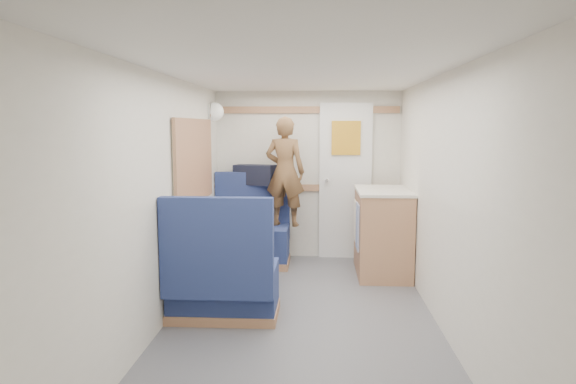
# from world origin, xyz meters

# --- Properties ---
(floor) EXTENTS (4.50, 4.50, 0.00)m
(floor) POSITION_xyz_m (0.00, 0.00, 0.00)
(floor) COLOR #515156
(floor) RESTS_ON ground
(ceiling) EXTENTS (4.50, 4.50, 0.00)m
(ceiling) POSITION_xyz_m (0.00, 0.00, 2.00)
(ceiling) COLOR silver
(ceiling) RESTS_ON wall_back
(wall_back) EXTENTS (2.20, 0.02, 2.00)m
(wall_back) POSITION_xyz_m (0.00, 2.25, 1.00)
(wall_back) COLOR silver
(wall_back) RESTS_ON floor
(wall_left) EXTENTS (0.02, 4.50, 2.00)m
(wall_left) POSITION_xyz_m (-1.10, 0.00, 1.00)
(wall_left) COLOR silver
(wall_left) RESTS_ON floor
(wall_right) EXTENTS (0.02, 4.50, 2.00)m
(wall_right) POSITION_xyz_m (1.10, 0.00, 1.00)
(wall_right) COLOR silver
(wall_right) RESTS_ON floor
(oak_trim_low) EXTENTS (2.15, 0.02, 0.08)m
(oak_trim_low) POSITION_xyz_m (0.00, 2.23, 0.85)
(oak_trim_low) COLOR #8B5B3F
(oak_trim_low) RESTS_ON wall_back
(oak_trim_high) EXTENTS (2.15, 0.02, 0.08)m
(oak_trim_high) POSITION_xyz_m (0.00, 2.23, 1.78)
(oak_trim_high) COLOR #8B5B3F
(oak_trim_high) RESTS_ON wall_back
(side_window) EXTENTS (0.04, 1.30, 0.72)m
(side_window) POSITION_xyz_m (-1.08, 1.00, 1.25)
(side_window) COLOR #A3AD92
(side_window) RESTS_ON wall_left
(rear_door) EXTENTS (0.62, 0.12, 1.86)m
(rear_door) POSITION_xyz_m (0.45, 2.22, 0.97)
(rear_door) COLOR white
(rear_door) RESTS_ON wall_back
(dinette_table) EXTENTS (0.62, 0.92, 0.72)m
(dinette_table) POSITION_xyz_m (-0.65, 1.00, 0.57)
(dinette_table) COLOR white
(dinette_table) RESTS_ON floor
(bench_far) EXTENTS (0.90, 0.59, 1.05)m
(bench_far) POSITION_xyz_m (-0.65, 1.86, 0.30)
(bench_far) COLOR navy
(bench_far) RESTS_ON floor
(bench_near) EXTENTS (0.90, 0.59, 1.05)m
(bench_near) POSITION_xyz_m (-0.65, 0.14, 0.30)
(bench_near) COLOR navy
(bench_near) RESTS_ON floor
(ledge) EXTENTS (0.90, 0.14, 0.04)m
(ledge) POSITION_xyz_m (-0.65, 2.12, 0.88)
(ledge) COLOR #8B5B3F
(ledge) RESTS_ON bench_far
(dome_light) EXTENTS (0.20, 0.20, 0.20)m
(dome_light) POSITION_xyz_m (-1.04, 1.85, 1.75)
(dome_light) COLOR white
(dome_light) RESTS_ON wall_left
(galley_counter) EXTENTS (0.57, 0.92, 0.92)m
(galley_counter) POSITION_xyz_m (0.82, 1.55, 0.47)
(galley_counter) COLOR #8B5B3F
(galley_counter) RESTS_ON floor
(person) EXTENTS (0.51, 0.38, 1.25)m
(person) POSITION_xyz_m (-0.25, 1.90, 1.07)
(person) COLOR brown
(person) RESTS_ON bench_far
(duffel_bag) EXTENTS (0.53, 0.37, 0.23)m
(duffel_bag) POSITION_xyz_m (-0.62, 2.12, 1.02)
(duffel_bag) COLOR black
(duffel_bag) RESTS_ON ledge
(tray) EXTENTS (0.29, 0.37, 0.02)m
(tray) POSITION_xyz_m (-0.45, 0.68, 0.73)
(tray) COLOR white
(tray) RESTS_ON dinette_table
(orange_fruit) EXTENTS (0.08, 0.08, 0.08)m
(orange_fruit) POSITION_xyz_m (-0.46, 0.70, 0.78)
(orange_fruit) COLOR #F45E0A
(orange_fruit) RESTS_ON tray
(cheese_block) EXTENTS (0.11, 0.07, 0.04)m
(cheese_block) POSITION_xyz_m (-0.58, 0.67, 0.76)
(cheese_block) COLOR #DDC57F
(cheese_block) RESTS_ON tray
(wine_glass) EXTENTS (0.08, 0.08, 0.17)m
(wine_glass) POSITION_xyz_m (-0.72, 0.87, 0.84)
(wine_glass) COLOR white
(wine_glass) RESTS_ON dinette_table
(tumbler_left) EXTENTS (0.06, 0.06, 0.10)m
(tumbler_left) POSITION_xyz_m (-0.88, 0.66, 0.77)
(tumbler_left) COLOR white
(tumbler_left) RESTS_ON dinette_table
(tumbler_mid) EXTENTS (0.08, 0.08, 0.12)m
(tumbler_mid) POSITION_xyz_m (-0.66, 1.29, 0.78)
(tumbler_mid) COLOR silver
(tumbler_mid) RESTS_ON dinette_table
(tumbler_right) EXTENTS (0.07, 0.07, 0.11)m
(tumbler_right) POSITION_xyz_m (-0.62, 1.17, 0.78)
(tumbler_right) COLOR white
(tumbler_right) RESTS_ON dinette_table
(beer_glass) EXTENTS (0.07, 0.07, 0.10)m
(beer_glass) POSITION_xyz_m (-0.43, 1.19, 0.77)
(beer_glass) COLOR #955515
(beer_glass) RESTS_ON dinette_table
(pepper_grinder) EXTENTS (0.04, 0.04, 0.10)m
(pepper_grinder) POSITION_xyz_m (-0.61, 1.19, 0.77)
(pepper_grinder) COLOR black
(pepper_grinder) RESTS_ON dinette_table
(salt_grinder) EXTENTS (0.03, 0.03, 0.08)m
(salt_grinder) POSITION_xyz_m (-0.75, 1.11, 0.76)
(salt_grinder) COLOR white
(salt_grinder) RESTS_ON dinette_table
(bread_loaf) EXTENTS (0.21, 0.27, 0.10)m
(bread_loaf) POSITION_xyz_m (-0.48, 1.16, 0.77)
(bread_loaf) COLOR brown
(bread_loaf) RESTS_ON dinette_table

